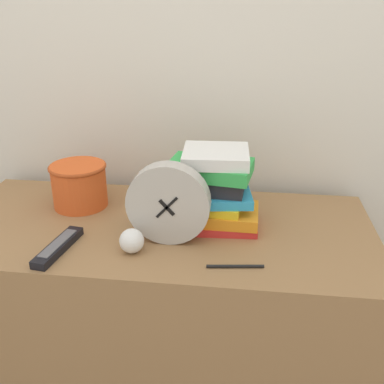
{
  "coord_description": "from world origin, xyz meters",
  "views": [
    {
      "loc": [
        0.23,
        -0.82,
        1.36
      ],
      "look_at": [
        0.1,
        0.25,
        0.89
      ],
      "focal_mm": 42.0,
      "sensor_mm": 36.0,
      "label": 1
    }
  ],
  "objects_px": {
    "basket": "(79,184)",
    "book_stack": "(214,188)",
    "desk_clock": "(168,204)",
    "crumpled_paper_ball": "(132,241)",
    "pen": "(235,266)",
    "tv_remote": "(58,247)"
  },
  "relations": [
    {
      "from": "basket",
      "to": "book_stack",
      "type": "bearing_deg",
      "value": -8.75
    },
    {
      "from": "desk_clock",
      "to": "book_stack",
      "type": "distance_m",
      "value": 0.16
    },
    {
      "from": "desk_clock",
      "to": "basket",
      "type": "bearing_deg",
      "value": 149.21
    },
    {
      "from": "basket",
      "to": "crumpled_paper_ball",
      "type": "height_order",
      "value": "basket"
    },
    {
      "from": "book_stack",
      "to": "pen",
      "type": "bearing_deg",
      "value": -72.3
    },
    {
      "from": "book_stack",
      "to": "desk_clock",
      "type": "bearing_deg",
      "value": -131.46
    },
    {
      "from": "book_stack",
      "to": "pen",
      "type": "distance_m",
      "value": 0.26
    },
    {
      "from": "book_stack",
      "to": "crumpled_paper_ball",
      "type": "relative_size",
      "value": 4.13
    },
    {
      "from": "desk_clock",
      "to": "pen",
      "type": "distance_m",
      "value": 0.23
    },
    {
      "from": "crumpled_paper_ball",
      "to": "pen",
      "type": "xyz_separation_m",
      "value": [
        0.26,
        -0.04,
        -0.03
      ]
    },
    {
      "from": "book_stack",
      "to": "crumpled_paper_ball",
      "type": "distance_m",
      "value": 0.27
    },
    {
      "from": "crumpled_paper_ball",
      "to": "pen",
      "type": "distance_m",
      "value": 0.26
    },
    {
      "from": "desk_clock",
      "to": "pen",
      "type": "height_order",
      "value": "desk_clock"
    },
    {
      "from": "basket",
      "to": "crumpled_paper_ball",
      "type": "bearing_deg",
      "value": -48.03
    },
    {
      "from": "book_stack",
      "to": "tv_remote",
      "type": "height_order",
      "value": "book_stack"
    },
    {
      "from": "crumpled_paper_ball",
      "to": "pen",
      "type": "bearing_deg",
      "value": -8.93
    },
    {
      "from": "pen",
      "to": "basket",
      "type": "bearing_deg",
      "value": 149.11
    },
    {
      "from": "desk_clock",
      "to": "pen",
      "type": "relative_size",
      "value": 1.57
    },
    {
      "from": "basket",
      "to": "pen",
      "type": "height_order",
      "value": "basket"
    },
    {
      "from": "desk_clock",
      "to": "crumpled_paper_ball",
      "type": "height_order",
      "value": "desk_clock"
    },
    {
      "from": "desk_clock",
      "to": "tv_remote",
      "type": "distance_m",
      "value": 0.3
    },
    {
      "from": "tv_remote",
      "to": "pen",
      "type": "height_order",
      "value": "tv_remote"
    }
  ]
}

